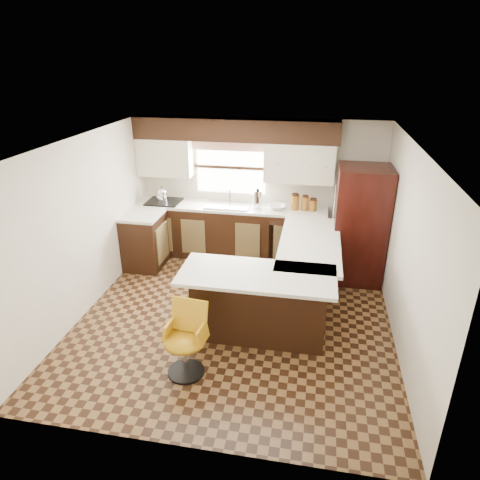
% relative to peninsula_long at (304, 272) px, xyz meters
% --- Properties ---
extents(floor, '(4.40, 4.40, 0.00)m').
position_rel_peninsula_long_xyz_m(floor, '(-0.90, -0.62, -0.45)').
color(floor, '#49301A').
rests_on(floor, ground).
extents(ceiling, '(4.40, 4.40, 0.00)m').
position_rel_peninsula_long_xyz_m(ceiling, '(-0.90, -0.62, 1.95)').
color(ceiling, silver).
rests_on(ceiling, wall_back).
extents(wall_back, '(4.40, 0.00, 4.40)m').
position_rel_peninsula_long_xyz_m(wall_back, '(-0.90, 1.58, 0.75)').
color(wall_back, beige).
rests_on(wall_back, floor).
extents(wall_front, '(4.40, 0.00, 4.40)m').
position_rel_peninsula_long_xyz_m(wall_front, '(-0.90, -2.83, 0.75)').
color(wall_front, beige).
rests_on(wall_front, floor).
extents(wall_left, '(0.00, 4.40, 4.40)m').
position_rel_peninsula_long_xyz_m(wall_left, '(-3.00, -0.62, 0.75)').
color(wall_left, beige).
rests_on(wall_left, floor).
extents(wall_right, '(0.00, 4.40, 4.40)m').
position_rel_peninsula_long_xyz_m(wall_right, '(1.20, -0.62, 0.75)').
color(wall_right, beige).
rests_on(wall_right, floor).
extents(base_cab_back, '(3.30, 0.60, 0.90)m').
position_rel_peninsula_long_xyz_m(base_cab_back, '(-1.35, 1.28, 0.00)').
color(base_cab_back, black).
rests_on(base_cab_back, floor).
extents(base_cab_left, '(0.60, 0.70, 0.90)m').
position_rel_peninsula_long_xyz_m(base_cab_left, '(-2.70, 0.62, 0.00)').
color(base_cab_left, black).
rests_on(base_cab_left, floor).
extents(counter_back, '(3.30, 0.60, 0.04)m').
position_rel_peninsula_long_xyz_m(counter_back, '(-1.35, 1.28, 0.47)').
color(counter_back, silver).
rests_on(counter_back, base_cab_back).
extents(counter_left, '(0.60, 0.70, 0.04)m').
position_rel_peninsula_long_xyz_m(counter_left, '(-2.70, 0.62, 0.47)').
color(counter_left, silver).
rests_on(counter_left, base_cab_left).
extents(soffit, '(3.40, 0.35, 0.36)m').
position_rel_peninsula_long_xyz_m(soffit, '(-1.30, 1.40, 1.77)').
color(soffit, black).
rests_on(soffit, wall_back).
extents(upper_cab_left, '(0.94, 0.35, 0.64)m').
position_rel_peninsula_long_xyz_m(upper_cab_left, '(-2.52, 1.40, 1.27)').
color(upper_cab_left, beige).
rests_on(upper_cab_left, wall_back).
extents(upper_cab_right, '(1.14, 0.35, 0.64)m').
position_rel_peninsula_long_xyz_m(upper_cab_right, '(-0.22, 1.40, 1.27)').
color(upper_cab_right, beige).
rests_on(upper_cab_right, wall_back).
extents(window_pane, '(1.20, 0.02, 0.90)m').
position_rel_peninsula_long_xyz_m(window_pane, '(-1.40, 1.56, 1.10)').
color(window_pane, white).
rests_on(window_pane, wall_back).
extents(valance, '(1.30, 0.06, 0.18)m').
position_rel_peninsula_long_xyz_m(valance, '(-1.40, 1.52, 1.49)').
color(valance, '#D19B93').
rests_on(valance, wall_back).
extents(sink, '(0.75, 0.45, 0.03)m').
position_rel_peninsula_long_xyz_m(sink, '(-1.40, 1.25, 0.51)').
color(sink, '#B2B2B7').
rests_on(sink, counter_back).
extents(dishwasher, '(0.58, 0.03, 0.78)m').
position_rel_peninsula_long_xyz_m(dishwasher, '(-0.35, 0.99, -0.02)').
color(dishwasher, black).
rests_on(dishwasher, floor).
extents(cooktop, '(0.58, 0.50, 0.02)m').
position_rel_peninsula_long_xyz_m(cooktop, '(-2.55, 1.25, 0.51)').
color(cooktop, black).
rests_on(cooktop, counter_back).
extents(peninsula_long, '(0.60, 1.95, 0.90)m').
position_rel_peninsula_long_xyz_m(peninsula_long, '(0.00, 0.00, 0.00)').
color(peninsula_long, black).
rests_on(peninsula_long, floor).
extents(peninsula_return, '(1.65, 0.60, 0.90)m').
position_rel_peninsula_long_xyz_m(peninsula_return, '(-0.53, -0.97, 0.00)').
color(peninsula_return, black).
rests_on(peninsula_return, floor).
extents(counter_pen_long, '(0.84, 1.95, 0.04)m').
position_rel_peninsula_long_xyz_m(counter_pen_long, '(0.05, 0.00, 0.47)').
color(counter_pen_long, silver).
rests_on(counter_pen_long, peninsula_long).
extents(counter_pen_return, '(1.89, 0.84, 0.04)m').
position_rel_peninsula_long_xyz_m(counter_pen_return, '(-0.55, -1.06, 0.47)').
color(counter_pen_return, silver).
rests_on(counter_pen_return, peninsula_return).
extents(refrigerator, '(0.79, 0.76, 1.84)m').
position_rel_peninsula_long_xyz_m(refrigerator, '(0.79, 0.83, 0.47)').
color(refrigerator, black).
rests_on(refrigerator, floor).
extents(bar_chair, '(0.51, 0.51, 0.87)m').
position_rel_peninsula_long_xyz_m(bar_chair, '(-1.24, -1.85, -0.02)').
color(bar_chair, '#C18912').
rests_on(bar_chair, floor).
extents(kettle, '(0.19, 0.19, 0.26)m').
position_rel_peninsula_long_xyz_m(kettle, '(-2.58, 1.26, 0.65)').
color(kettle, silver).
rests_on(kettle, cooktop).
extents(percolator, '(0.15, 0.15, 0.30)m').
position_rel_peninsula_long_xyz_m(percolator, '(-0.89, 1.28, 0.65)').
color(percolator, silver).
rests_on(percolator, counter_back).
extents(mixing_bowl, '(0.35, 0.35, 0.07)m').
position_rel_peninsula_long_xyz_m(mixing_bowl, '(-0.55, 1.27, 0.53)').
color(mixing_bowl, white).
rests_on(mixing_bowl, counter_back).
extents(canister_large, '(0.14, 0.14, 0.25)m').
position_rel_peninsula_long_xyz_m(canister_large, '(-0.25, 1.30, 0.62)').
color(canister_large, brown).
rests_on(canister_large, counter_back).
extents(canister_med, '(0.12, 0.12, 0.23)m').
position_rel_peninsula_long_xyz_m(canister_med, '(-0.09, 1.30, 0.61)').
color(canister_med, brown).
rests_on(canister_med, counter_back).
extents(canister_small, '(0.13, 0.13, 0.18)m').
position_rel_peninsula_long_xyz_m(canister_small, '(0.05, 1.30, 0.59)').
color(canister_small, brown).
rests_on(canister_small, counter_back).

